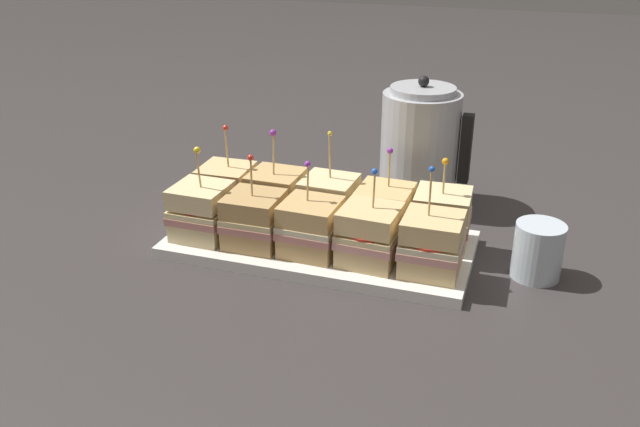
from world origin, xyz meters
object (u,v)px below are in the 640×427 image
(sandwich_front_center, at_px, (311,227))
(sandwich_front_far_right, at_px, (432,245))
(sandwich_back_left, at_px, (276,197))
(sandwich_front_right, at_px, (370,235))
(kettle_steel, at_px, (420,147))
(sandwich_back_far_right, at_px, (442,219))
(sandwich_back_far_left, at_px, (227,191))
(sandwich_front_far_left, at_px, (202,211))
(sandwich_back_right, at_px, (385,212))
(sandwich_front_left, at_px, (254,220))
(drinking_glass, at_px, (538,251))
(sandwich_back_center, at_px, (328,204))
(serving_platter, at_px, (320,244))

(sandwich_front_center, height_order, sandwich_front_far_right, sandwich_front_far_right)
(sandwich_back_left, bearing_deg, sandwich_front_right, -26.03)
(kettle_steel, bearing_deg, sandwich_front_far_right, -75.52)
(sandwich_front_right, relative_size, sandwich_back_far_right, 1.02)
(sandwich_front_far_right, xyz_separation_m, sandwich_back_far_left, (-0.38, 0.09, -0.00))
(sandwich_front_center, relative_size, sandwich_front_right, 0.99)
(sandwich_back_far_right, bearing_deg, sandwich_front_center, -153.89)
(sandwich_front_far_left, xyz_separation_m, sandwich_front_center, (0.19, 0.00, -0.00))
(sandwich_front_far_left, relative_size, sandwich_back_right, 1.04)
(sandwich_front_right, bearing_deg, kettle_steel, 86.09)
(sandwich_back_far_left, distance_m, sandwich_back_far_right, 0.38)
(sandwich_back_far_left, bearing_deg, sandwich_front_far_right, -13.82)
(sandwich_front_right, xyz_separation_m, sandwich_back_far_left, (-0.28, 0.09, -0.00))
(sandwich_front_center, xyz_separation_m, sandwich_back_far_left, (-0.19, 0.09, 0.00))
(sandwich_front_far_right, bearing_deg, sandwich_front_center, 179.19)
(sandwich_front_left, bearing_deg, sandwich_back_far_left, 135.05)
(sandwich_back_right, height_order, drinking_glass, sandwich_back_right)
(sandwich_back_far_left, relative_size, sandwich_back_center, 0.97)
(sandwich_front_center, bearing_deg, sandwich_back_right, 44.38)
(serving_platter, height_order, drinking_glass, drinking_glass)
(sandwich_back_center, bearing_deg, serving_platter, -88.86)
(sandwich_front_center, height_order, sandwich_back_far_left, sandwich_back_far_left)
(sandwich_back_far_right, bearing_deg, sandwich_front_right, -134.98)
(sandwich_front_left, distance_m, sandwich_back_right, 0.21)
(sandwich_back_right, bearing_deg, sandwich_front_left, -153.37)
(sandwich_front_far_left, relative_size, drinking_glass, 1.82)
(serving_platter, distance_m, sandwich_front_far_right, 0.20)
(sandwich_front_far_left, distance_m, sandwich_back_left, 0.13)
(sandwich_back_center, bearing_deg, sandwich_front_far_right, -26.65)
(sandwich_front_far_right, xyz_separation_m, sandwich_back_far_right, (-0.00, 0.10, 0.00))
(sandwich_front_left, xyz_separation_m, sandwich_front_center, (0.10, 0.00, -0.00))
(sandwich_front_right, distance_m, sandwich_back_far_left, 0.30)
(sandwich_front_left, distance_m, sandwich_back_far_left, 0.13)
(sandwich_front_far_left, height_order, sandwich_back_center, sandwich_back_center)
(sandwich_front_far_right, bearing_deg, sandwich_back_left, 161.78)
(sandwich_front_left, relative_size, kettle_steel, 0.63)
(sandwich_front_far_right, relative_size, kettle_steel, 0.68)
(serving_platter, xyz_separation_m, sandwich_back_center, (-0.00, 0.05, 0.05))
(serving_platter, bearing_deg, sandwich_back_far_right, 14.12)
(sandwich_front_right, height_order, sandwich_back_left, sandwich_back_left)
(sandwich_front_far_right, distance_m, drinking_glass, 0.17)
(drinking_glass, bearing_deg, sandwich_front_center, -169.33)
(sandwich_back_right, height_order, sandwich_back_far_right, sandwich_back_right)
(serving_platter, distance_m, sandwich_front_far_left, 0.20)
(sandwich_front_right, xyz_separation_m, kettle_steel, (0.02, 0.29, 0.05))
(sandwich_back_right, bearing_deg, serving_platter, -153.13)
(sandwich_back_left, relative_size, sandwich_back_right, 1.10)
(sandwich_back_center, bearing_deg, sandwich_front_far_left, -152.80)
(sandwich_front_far_left, xyz_separation_m, sandwich_front_right, (0.29, 0.00, -0.00))
(sandwich_front_center, bearing_deg, kettle_steel, 68.28)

